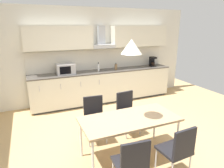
% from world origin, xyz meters
% --- Properties ---
extents(ground_plane, '(8.83, 7.39, 0.02)m').
position_xyz_m(ground_plane, '(0.00, 0.00, -0.01)').
color(ground_plane, tan).
extents(wall_back, '(7.07, 0.10, 2.69)m').
position_xyz_m(wall_back, '(0.00, 2.51, 1.35)').
color(wall_back, silver).
rests_on(wall_back, ground_plane).
extents(kitchen_counter, '(4.21, 0.61, 0.93)m').
position_xyz_m(kitchen_counter, '(0.64, 2.17, 0.47)').
color(kitchen_counter, '#333333').
rests_on(kitchen_counter, ground_plane).
extents(backsplash_tile, '(4.19, 0.02, 0.58)m').
position_xyz_m(backsplash_tile, '(0.64, 2.45, 1.23)').
color(backsplash_tile, silver).
rests_on(backsplash_tile, kitchen_counter).
extents(upper_wall_cabinets, '(4.19, 0.40, 0.61)m').
position_xyz_m(upper_wall_cabinets, '(0.64, 2.30, 1.88)').
color(upper_wall_cabinets, silver).
extents(microwave, '(0.48, 0.35, 0.28)m').
position_xyz_m(microwave, '(-0.46, 2.17, 1.07)').
color(microwave, '#ADADB2').
rests_on(microwave, kitchen_counter).
extents(coffee_maker, '(0.18, 0.19, 0.30)m').
position_xyz_m(coffee_maker, '(2.32, 2.20, 1.08)').
color(coffee_maker, black).
rests_on(coffee_maker, kitchen_counter).
extents(bottle_white, '(0.06, 0.06, 0.25)m').
position_xyz_m(bottle_white, '(0.47, 2.17, 1.04)').
color(bottle_white, white).
rests_on(bottle_white, kitchen_counter).
extents(bottle_brown, '(0.08, 0.08, 0.20)m').
position_xyz_m(bottle_brown, '(1.00, 2.14, 1.02)').
color(bottle_brown, brown).
rests_on(bottle_brown, kitchen_counter).
extents(dining_table, '(1.62, 0.77, 0.72)m').
position_xyz_m(dining_table, '(0.06, -0.50, 0.68)').
color(dining_table, tan).
rests_on(dining_table, ground_plane).
extents(chair_near_right, '(0.43, 0.43, 0.87)m').
position_xyz_m(chair_near_right, '(0.43, -1.26, 0.53)').
color(chair_near_right, black).
rests_on(chair_near_right, ground_plane).
extents(chair_near_left, '(0.44, 0.44, 0.87)m').
position_xyz_m(chair_near_left, '(-0.32, -1.26, 0.53)').
color(chair_near_left, black).
rests_on(chair_near_left, ground_plane).
extents(chair_far_right, '(0.44, 0.44, 0.87)m').
position_xyz_m(chair_far_right, '(0.41, 0.27, 0.53)').
color(chair_far_right, black).
rests_on(chair_far_right, ground_plane).
extents(chair_far_left, '(0.43, 0.43, 0.87)m').
position_xyz_m(chair_far_left, '(-0.30, 0.27, 0.53)').
color(chair_far_left, black).
rests_on(chair_far_left, ground_plane).
extents(pendant_lamp, '(0.32, 0.32, 0.22)m').
position_xyz_m(pendant_lamp, '(0.06, -0.50, 1.89)').
color(pendant_lamp, silver).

